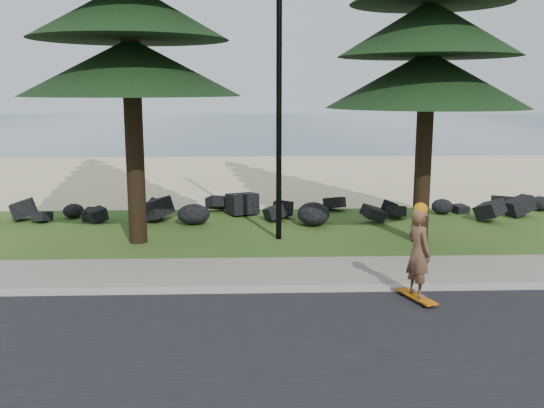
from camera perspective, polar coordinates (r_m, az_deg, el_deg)
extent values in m
plane|color=#25541A|center=(12.32, 1.36, -6.91)|extent=(160.00, 160.00, 0.00)
cube|color=black|center=(8.16, 3.37, -16.51)|extent=(160.00, 7.00, 0.02)
cube|color=#A9A398|center=(11.45, 1.64, -8.05)|extent=(160.00, 0.20, 0.10)
cube|color=gray|center=(12.50, 1.31, -6.46)|extent=(160.00, 2.00, 0.08)
cube|color=beige|center=(26.49, -0.55, 2.70)|extent=(160.00, 15.00, 0.01)
cube|color=#385E6A|center=(62.83, -1.50, 7.41)|extent=(160.00, 58.00, 0.01)
cylinder|color=black|center=(14.93, 0.67, 11.77)|extent=(0.14, 0.14, 8.00)
cube|color=#C0600B|center=(11.26, 13.44, -8.46)|extent=(0.55, 0.98, 0.03)
imported|color=brown|center=(11.02, 13.62, -4.44)|extent=(0.56, 0.68, 1.60)
sphere|color=#C8770B|center=(10.84, 13.80, -0.53)|extent=(0.26, 0.26, 0.26)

